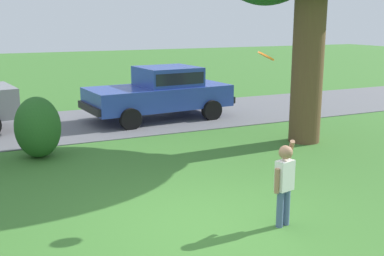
{
  "coord_description": "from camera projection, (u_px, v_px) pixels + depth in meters",
  "views": [
    {
      "loc": [
        -2.9,
        -5.81,
        2.93
      ],
      "look_at": [
        0.52,
        1.5,
        1.1
      ],
      "focal_mm": 44.74,
      "sensor_mm": 36.0,
      "label": 1
    }
  ],
  "objects": [
    {
      "name": "child_thrower",
      "position": [
        284.0,
        179.0,
        6.82
      ],
      "size": [
        0.42,
        0.33,
        1.29
      ],
      "color": "#4C608C",
      "rests_on": "ground"
    },
    {
      "name": "parked_sedan",
      "position": [
        161.0,
        91.0,
        14.32
      ],
      "size": [
        4.53,
        2.36,
        1.56
      ],
      "color": "#28429E",
      "rests_on": "ground"
    },
    {
      "name": "driveway_strip",
      "position": [
        85.0,
        124.0,
        13.75
      ],
      "size": [
        28.0,
        4.4,
        0.02
      ],
      "primitive_type": "cube",
      "color": "slate",
      "rests_on": "ground"
    },
    {
      "name": "ground_plane",
      "position": [
        203.0,
        225.0,
        6.98
      ],
      "size": [
        80.0,
        80.0,
        0.0
      ],
      "primitive_type": "plane",
      "color": "#3D752D"
    },
    {
      "name": "shrub_centre_left",
      "position": [
        38.0,
        127.0,
        10.33
      ],
      "size": [
        0.98,
        1.12,
        1.33
      ],
      "color": "#286023",
      "rests_on": "ground"
    },
    {
      "name": "frisbee",
      "position": [
        266.0,
        56.0,
        7.32
      ],
      "size": [
        0.28,
        0.28,
        0.18
      ],
      "color": "orange"
    }
  ]
}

